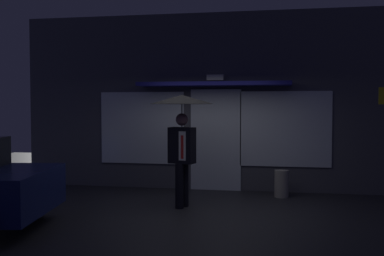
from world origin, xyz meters
The scene contains 4 objects.
ground_plane centered at (0.00, 0.00, 0.00)m, with size 18.00×18.00×0.00m, color #26262B.
building_facade centered at (0.00, 2.34, 1.92)m, with size 8.78×1.00×3.87m.
person_with_umbrella centered at (-0.37, 0.33, 1.59)m, with size 1.15×1.15×2.03m.
sidewalk_bollard centered at (1.41, 1.62, 0.27)m, with size 0.28×0.28×0.54m, color #9E998E.
Camera 1 is at (1.31, -7.78, 1.82)m, focal length 43.19 mm.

